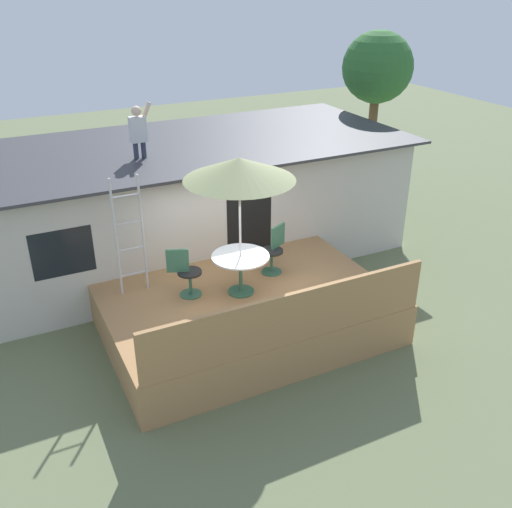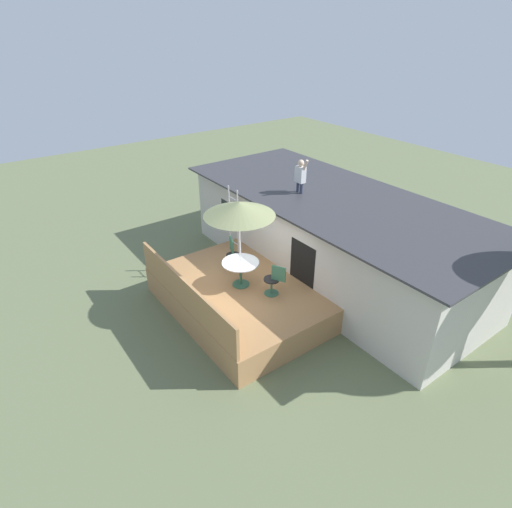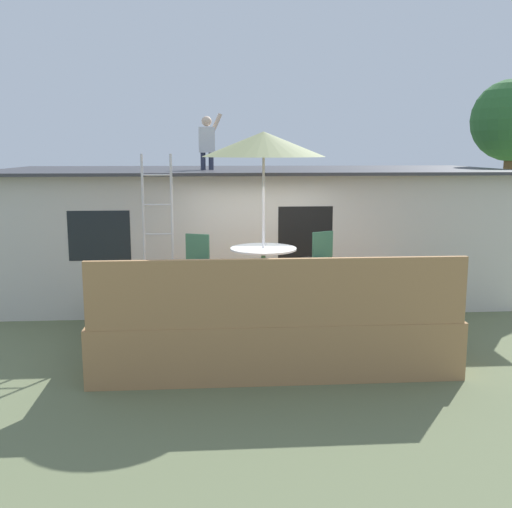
{
  "view_description": "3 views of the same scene",
  "coord_description": "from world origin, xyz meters",
  "px_view_note": "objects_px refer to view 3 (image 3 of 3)",
  "views": [
    {
      "loc": [
        -3.84,
        -8.17,
        6.11
      ],
      "look_at": [
        0.41,
        0.41,
        1.34
      ],
      "focal_mm": 40.26,
      "sensor_mm": 36.0,
      "label": 1
    },
    {
      "loc": [
        8.28,
        -5.45,
        7.43
      ],
      "look_at": [
        -0.2,
        0.74,
        1.52
      ],
      "focal_mm": 29.41,
      "sensor_mm": 36.0,
      "label": 2
    },
    {
      "loc": [
        -0.84,
        -9.13,
        3.08
      ],
      "look_at": [
        -0.14,
        0.5,
        1.38
      ],
      "focal_mm": 41.95,
      "sensor_mm": 36.0,
      "label": 3
    }
  ],
  "objects_px": {
    "person_figure": "(207,139)",
    "backyard_tree": "(512,123)",
    "patio_umbrella": "(264,144)",
    "step_ladder": "(158,220)",
    "patio_chair_right": "(316,260)",
    "patio_chair_left": "(205,263)",
    "patio_table": "(263,258)"
  },
  "relations": [
    {
      "from": "person_figure",
      "to": "backyard_tree",
      "type": "relative_size",
      "value": 0.24
    },
    {
      "from": "person_figure",
      "to": "patio_chair_right",
      "type": "height_order",
      "value": "person_figure"
    },
    {
      "from": "person_figure",
      "to": "patio_umbrella",
      "type": "bearing_deg",
      "value": -73.05
    },
    {
      "from": "person_figure",
      "to": "patio_chair_left",
      "type": "bearing_deg",
      "value": -91.09
    },
    {
      "from": "patio_umbrella",
      "to": "backyard_tree",
      "type": "xyz_separation_m",
      "value": [
        6.26,
        4.65,
        0.54
      ]
    },
    {
      "from": "step_ladder",
      "to": "backyard_tree",
      "type": "height_order",
      "value": "backyard_tree"
    },
    {
      "from": "patio_chair_left",
      "to": "backyard_tree",
      "type": "xyz_separation_m",
      "value": [
        7.18,
        4.3,
        2.43
      ]
    },
    {
      "from": "patio_umbrella",
      "to": "step_ladder",
      "type": "xyz_separation_m",
      "value": [
        -1.72,
        0.92,
        -1.25
      ]
    },
    {
      "from": "step_ladder",
      "to": "patio_umbrella",
      "type": "bearing_deg",
      "value": -28.23
    },
    {
      "from": "patio_chair_left",
      "to": "patio_chair_right",
      "type": "relative_size",
      "value": 1.0
    },
    {
      "from": "patio_umbrella",
      "to": "person_figure",
      "type": "xyz_separation_m",
      "value": [
        -0.87,
        2.87,
        0.13
      ]
    },
    {
      "from": "step_ladder",
      "to": "person_figure",
      "type": "xyz_separation_m",
      "value": [
        0.84,
        1.95,
        1.37
      ]
    },
    {
      "from": "backyard_tree",
      "to": "patio_chair_right",
      "type": "bearing_deg",
      "value": -141.93
    },
    {
      "from": "patio_table",
      "to": "patio_chair_left",
      "type": "xyz_separation_m",
      "value": [
        -0.92,
        0.35,
        -0.13
      ]
    },
    {
      "from": "patio_table",
      "to": "patio_umbrella",
      "type": "relative_size",
      "value": 0.41
    },
    {
      "from": "step_ladder",
      "to": "person_figure",
      "type": "relative_size",
      "value": 1.98
    },
    {
      "from": "patio_umbrella",
      "to": "patio_chair_left",
      "type": "bearing_deg",
      "value": 159.37
    },
    {
      "from": "patio_umbrella",
      "to": "patio_chair_right",
      "type": "bearing_deg",
      "value": 26.72
    },
    {
      "from": "person_figure",
      "to": "patio_chair_left",
      "type": "distance_m",
      "value": 3.23
    },
    {
      "from": "patio_umbrella",
      "to": "backyard_tree",
      "type": "bearing_deg",
      "value": 36.57
    },
    {
      "from": "patio_umbrella",
      "to": "step_ladder",
      "type": "distance_m",
      "value": 2.31
    },
    {
      "from": "patio_table",
      "to": "patio_chair_left",
      "type": "bearing_deg",
      "value": 159.37
    },
    {
      "from": "patio_chair_right",
      "to": "patio_chair_left",
      "type": "bearing_deg",
      "value": -23.05
    },
    {
      "from": "backyard_tree",
      "to": "patio_table",
      "type": "bearing_deg",
      "value": -143.43
    },
    {
      "from": "patio_chair_right",
      "to": "step_ladder",
      "type": "bearing_deg",
      "value": -36.51
    },
    {
      "from": "patio_chair_right",
      "to": "patio_umbrella",
      "type": "bearing_deg",
      "value": 0.0
    },
    {
      "from": "patio_umbrella",
      "to": "patio_chair_right",
      "type": "xyz_separation_m",
      "value": [
        0.93,
        0.47,
        -1.89
      ]
    },
    {
      "from": "patio_chair_left",
      "to": "patio_chair_right",
      "type": "distance_m",
      "value": 1.85
    },
    {
      "from": "patio_chair_left",
      "to": "person_figure",
      "type": "bearing_deg",
      "value": 109.54
    },
    {
      "from": "step_ladder",
      "to": "patio_chair_left",
      "type": "xyz_separation_m",
      "value": [
        0.79,
        -0.57,
        -0.64
      ]
    },
    {
      "from": "patio_umbrella",
      "to": "person_figure",
      "type": "height_order",
      "value": "person_figure"
    },
    {
      "from": "patio_table",
      "to": "patio_umbrella",
      "type": "distance_m",
      "value": 1.76
    }
  ]
}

